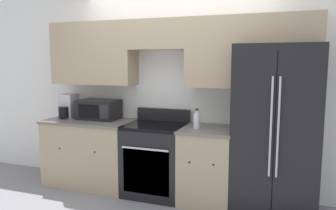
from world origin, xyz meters
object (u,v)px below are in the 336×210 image
Objects in this scene: microwave at (99,109)px; bottle at (197,121)px; refrigerator at (275,129)px; oven_range at (156,159)px.

microwave reaches higher than bottle.
microwave is at bearing 173.28° from bottle.
microwave is at bearing 178.96° from refrigerator.
microwave is 1.42m from bottle.
microwave reaches higher than oven_range.
bottle is (1.41, -0.17, -0.04)m from microwave.
oven_range is 1.04m from microwave.
microwave is 2.32× the size of bottle.
refrigerator reaches higher than microwave.
bottle is at bearing -6.72° from microwave.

